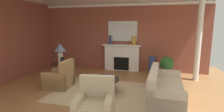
% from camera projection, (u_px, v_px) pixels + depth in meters
% --- Properties ---
extents(ground_plane, '(9.49, 9.49, 0.00)m').
position_uv_depth(ground_plane, '(99.00, 93.00, 5.32)').
color(ground_plane, olive).
extents(wall_fireplace, '(7.90, 0.12, 3.10)m').
position_uv_depth(wall_fireplace, '(119.00, 37.00, 8.00)').
color(wall_fireplace, brown).
rests_on(wall_fireplace, ground_plane).
extents(wall_window, '(0.12, 6.65, 3.10)m').
position_uv_depth(wall_window, '(5.00, 40.00, 6.21)').
color(wall_window, brown).
rests_on(wall_window, ground_plane).
extents(crown_moulding, '(7.90, 0.08, 0.12)m').
position_uv_depth(crown_moulding, '(119.00, 5.00, 7.67)').
color(crown_moulding, white).
extents(area_rug, '(3.16, 2.31, 0.01)m').
position_uv_depth(area_rug, '(103.00, 92.00, 5.38)').
color(area_rug, tan).
rests_on(area_rug, ground_plane).
extents(fireplace, '(1.80, 0.35, 1.23)m').
position_uv_depth(fireplace, '(122.00, 58.00, 7.93)').
color(fireplace, white).
rests_on(fireplace, ground_plane).
extents(mantel_mirror, '(1.35, 0.04, 0.91)m').
position_uv_depth(mantel_mirror, '(123.00, 31.00, 7.83)').
color(mantel_mirror, silver).
extents(sofa, '(1.03, 2.15, 0.85)m').
position_uv_depth(sofa, '(164.00, 89.00, 4.83)').
color(sofa, beige).
rests_on(sofa, ground_plane).
extents(armchair_near_window, '(0.82, 0.82, 0.95)m').
position_uv_depth(armchair_near_window, '(60.00, 79.00, 5.74)').
color(armchair_near_window, '#9E7A4C').
rests_on(armchair_near_window, ground_plane).
extents(armchair_facing_fireplace, '(0.89, 0.89, 0.95)m').
position_uv_depth(armchair_facing_fireplace, '(95.00, 107.00, 3.73)').
color(armchair_facing_fireplace, '#C1B293').
rests_on(armchair_facing_fireplace, ground_plane).
extents(coffee_table, '(1.00, 1.00, 0.45)m').
position_uv_depth(coffee_table, '(103.00, 82.00, 5.32)').
color(coffee_table, black).
rests_on(coffee_table, ground_plane).
extents(side_table, '(0.56, 0.56, 0.70)m').
position_uv_depth(side_table, '(61.00, 71.00, 6.39)').
color(side_table, black).
rests_on(side_table, ground_plane).
extents(table_lamp, '(0.44, 0.44, 0.75)m').
position_uv_depth(table_lamp, '(60.00, 49.00, 6.25)').
color(table_lamp, beige).
rests_on(table_lamp, side_table).
extents(vase_tall_corner, '(0.28, 0.28, 0.78)m').
position_uv_depth(vase_tall_corner, '(152.00, 65.00, 7.35)').
color(vase_tall_corner, navy).
rests_on(vase_tall_corner, ground_plane).
extents(vase_on_side_table, '(0.15, 0.15, 0.25)m').
position_uv_depth(vase_on_side_table, '(62.00, 61.00, 6.17)').
color(vase_on_side_table, black).
rests_on(vase_on_side_table, side_table).
extents(vase_mantel_left, '(0.12, 0.12, 0.42)m').
position_uv_depth(vase_mantel_left, '(110.00, 40.00, 7.86)').
color(vase_mantel_left, navy).
rests_on(vase_mantel_left, fireplace).
extents(vase_mantel_right, '(0.18, 0.18, 0.40)m').
position_uv_depth(vase_mantel_right, '(134.00, 41.00, 7.61)').
color(vase_mantel_right, '#B7892D').
rests_on(vase_mantel_right, fireplace).
extents(book_red_cover, '(0.29, 0.24, 0.04)m').
position_uv_depth(book_red_cover, '(106.00, 77.00, 5.38)').
color(book_red_cover, maroon).
rests_on(book_red_cover, coffee_table).
extents(book_art_folio, '(0.27, 0.23, 0.04)m').
position_uv_depth(book_art_folio, '(109.00, 76.00, 5.39)').
color(book_art_folio, navy).
rests_on(book_art_folio, coffee_table).
extents(potted_plant, '(0.56, 0.56, 0.83)m').
position_uv_depth(potted_plant, '(167.00, 65.00, 6.96)').
color(potted_plant, '#333333').
rests_on(potted_plant, ground_plane).
extents(column_white, '(0.20, 0.20, 3.10)m').
position_uv_depth(column_white, '(199.00, 40.00, 6.30)').
color(column_white, white).
rests_on(column_white, ground_plane).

